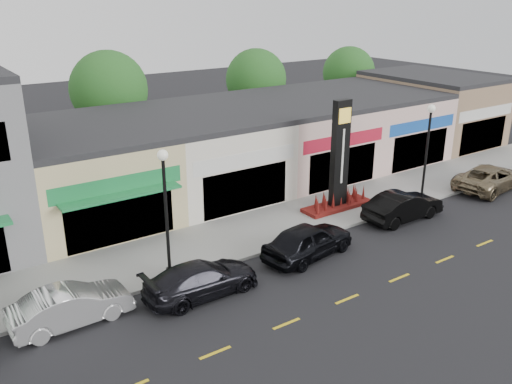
# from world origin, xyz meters

# --- Properties ---
(ground) EXTENTS (120.00, 120.00, 0.00)m
(ground) POSITION_xyz_m (0.00, 0.00, 0.00)
(ground) COLOR black
(ground) RESTS_ON ground
(sidewalk) EXTENTS (52.00, 4.30, 0.15)m
(sidewalk) POSITION_xyz_m (0.00, 4.35, 0.07)
(sidewalk) COLOR gray
(sidewalk) RESTS_ON ground
(curb) EXTENTS (52.00, 0.20, 0.15)m
(curb) POSITION_xyz_m (0.00, 2.10, 0.07)
(curb) COLOR gray
(curb) RESTS_ON ground
(shop_beige) EXTENTS (7.00, 10.85, 4.80)m
(shop_beige) POSITION_xyz_m (-8.50, 11.46, 2.40)
(shop_beige) COLOR #CBBB81
(shop_beige) RESTS_ON ground
(shop_cream) EXTENTS (7.00, 10.01, 4.80)m
(shop_cream) POSITION_xyz_m (-1.50, 11.47, 2.40)
(shop_cream) COLOR beige
(shop_cream) RESTS_ON ground
(shop_pink_w) EXTENTS (7.00, 10.01, 4.80)m
(shop_pink_w) POSITION_xyz_m (5.50, 11.47, 2.40)
(shop_pink_w) COLOR #CCA39B
(shop_pink_w) RESTS_ON ground
(shop_pink_e) EXTENTS (7.00, 10.01, 4.80)m
(shop_pink_e) POSITION_xyz_m (12.50, 11.47, 2.40)
(shop_pink_e) COLOR #CCA39B
(shop_pink_e) RESTS_ON ground
(shop_tan) EXTENTS (7.00, 10.01, 5.30)m
(shop_tan) POSITION_xyz_m (19.50, 11.48, 2.65)
(shop_tan) COLOR #83684C
(shop_tan) RESTS_ON ground
(tree_rear_west) EXTENTS (5.20, 5.20, 7.83)m
(tree_rear_west) POSITION_xyz_m (-4.00, 19.50, 5.22)
(tree_rear_west) COLOR #382619
(tree_rear_west) RESTS_ON ground
(tree_rear_mid) EXTENTS (4.80, 4.80, 7.29)m
(tree_rear_mid) POSITION_xyz_m (8.00, 19.50, 4.88)
(tree_rear_mid) COLOR #382619
(tree_rear_mid) RESTS_ON ground
(tree_rear_east) EXTENTS (4.60, 4.60, 6.94)m
(tree_rear_east) POSITION_xyz_m (18.00, 19.50, 4.63)
(tree_rear_east) COLOR #382619
(tree_rear_east) RESTS_ON ground
(lamp_west_near) EXTENTS (0.44, 0.44, 5.47)m
(lamp_west_near) POSITION_xyz_m (-8.00, 2.50, 3.48)
(lamp_west_near) COLOR black
(lamp_west_near) RESTS_ON sidewalk
(lamp_east_near) EXTENTS (0.44, 0.44, 5.47)m
(lamp_east_near) POSITION_xyz_m (8.00, 2.50, 3.48)
(lamp_east_near) COLOR black
(lamp_east_near) RESTS_ON sidewalk
(pylon_sign) EXTENTS (4.20, 1.30, 6.00)m
(pylon_sign) POSITION_xyz_m (3.00, 4.20, 2.27)
(pylon_sign) COLOR #5F1510
(pylon_sign) RESTS_ON sidewalk
(car_white_van) EXTENTS (1.65, 4.40, 1.44)m
(car_white_van) POSITION_xyz_m (-12.41, 1.44, 0.72)
(car_white_van) COLOR white
(car_white_van) RESTS_ON ground
(car_dark_sedan) EXTENTS (2.03, 4.80, 1.38)m
(car_dark_sedan) POSITION_xyz_m (-7.55, 0.53, 0.69)
(car_dark_sedan) COLOR black
(car_dark_sedan) RESTS_ON ground
(car_black_sedan) EXTENTS (2.62, 4.95, 1.60)m
(car_black_sedan) POSITION_xyz_m (-1.94, 0.74, 0.80)
(car_black_sedan) COLOR black
(car_black_sedan) RESTS_ON ground
(car_black_conv) EXTENTS (1.63, 4.65, 1.53)m
(car_black_conv) POSITION_xyz_m (4.95, 1.24, 0.77)
(car_black_conv) COLOR black
(car_black_conv) RESTS_ON ground
(car_gold_suv) EXTENTS (3.12, 5.69, 1.51)m
(car_gold_suv) POSITION_xyz_m (13.02, 1.49, 0.76)
(car_gold_suv) COLOR #817052
(car_gold_suv) RESTS_ON ground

